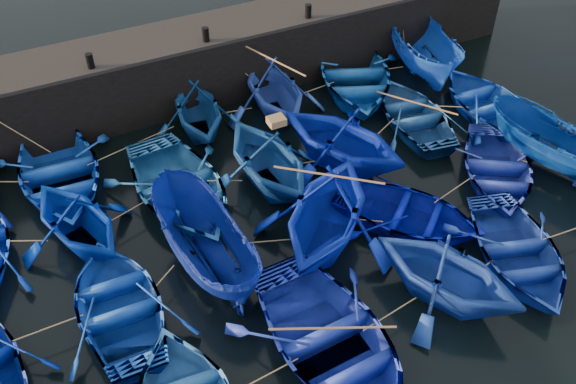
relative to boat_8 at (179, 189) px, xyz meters
name	(u,v)px	position (x,y,z in m)	size (l,w,h in m)	color
ground	(340,280)	(2.84, -4.94, -0.56)	(120.00, 120.00, 0.00)	black
quay_wall	(201,64)	(2.84, 5.56, 0.69)	(26.00, 2.50, 2.50)	black
quay_top	(197,32)	(2.84, 5.56, 2.00)	(26.00, 2.50, 0.12)	black
bollard_1	(90,61)	(-1.16, 4.66, 2.31)	(0.24, 0.24, 0.50)	black
bollard_2	(206,35)	(2.84, 4.66, 2.31)	(0.24, 0.24, 0.50)	black
bollard_3	(308,11)	(6.84, 4.66, 2.31)	(0.24, 0.24, 0.50)	black
boat_1	(58,173)	(-3.17, 2.40, -0.01)	(3.82, 5.34, 1.11)	blue
boat_2	(197,109)	(1.80, 3.19, 0.44)	(3.28, 3.81, 2.01)	navy
boat_3	(274,89)	(4.65, 3.02, 0.55)	(3.64, 4.22, 2.22)	#294AB9
boat_4	(355,76)	(8.13, 3.21, 0.02)	(4.04, 5.65, 1.17)	#12509B
boat_5	(424,51)	(11.08, 2.99, 0.47)	(2.00, 5.31, 2.06)	blue
boat_7	(76,218)	(-3.13, -0.43, 0.47)	(3.38, 3.92, 2.06)	#0028A0
boat_8	(179,189)	(0.00, 0.00, 0.00)	(3.87, 5.41, 1.12)	#2164A6
boat_9	(268,157)	(2.78, -0.48, 0.60)	(3.79, 4.40, 2.32)	navy
boat_10	(343,137)	(5.35, -0.66, 0.64)	(3.93, 4.55, 2.40)	#021895
boat_11	(415,115)	(8.82, 0.21, -0.10)	(3.16, 4.42, 0.92)	navy
boat_12	(488,102)	(11.62, -0.38, -0.07)	(3.39, 4.73, 0.98)	blue
boat_14	(119,304)	(-2.83, -3.45, -0.08)	(3.30, 4.61, 0.96)	#0E3EA9
boat_15	(204,244)	(-0.26, -2.89, 0.39)	(1.86, 4.94, 1.91)	navy
boat_16	(327,211)	(3.18, -3.49, 0.70)	(4.15, 4.81, 2.53)	#0823D1
boat_17	(409,214)	(5.71, -3.97, -0.10)	(3.20, 4.48, 0.93)	#00099A
boat_18	(497,169)	(9.42, -3.48, -0.09)	(3.26, 4.56, 0.95)	#2234A4
boat_19	(551,146)	(11.34, -3.71, 0.34)	(1.75, 4.64, 1.79)	navy
boat_22	(331,344)	(1.41, -6.98, 0.02)	(4.02, 5.61, 1.16)	#182BB3
boat_23	(448,272)	(4.96, -6.70, 0.52)	(3.56, 4.13, 2.17)	#173C9C
boat_24	(518,252)	(7.56, -6.57, -0.09)	(3.26, 4.56, 0.95)	navy
wooden_crate	(276,121)	(3.08, -0.48, 1.87)	(0.51, 0.43, 0.23)	olive
mooring_ropes	(251,161)	(2.36, -0.06, 0.31)	(17.46, 11.75, 2.10)	tan
loose_oars	(339,151)	(4.52, -1.81, 1.18)	(9.67, 12.08, 1.67)	#99724C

